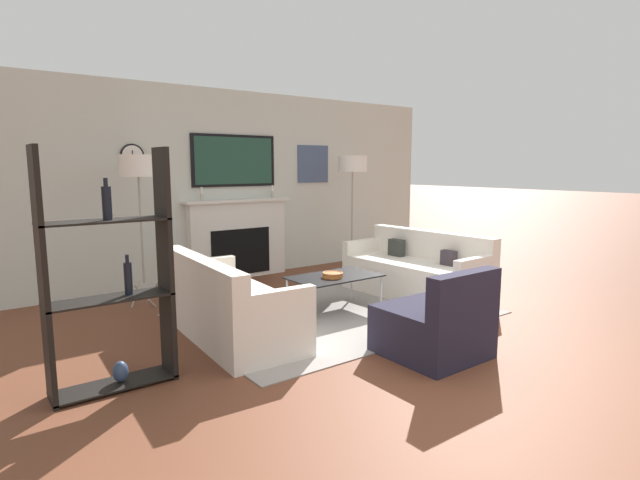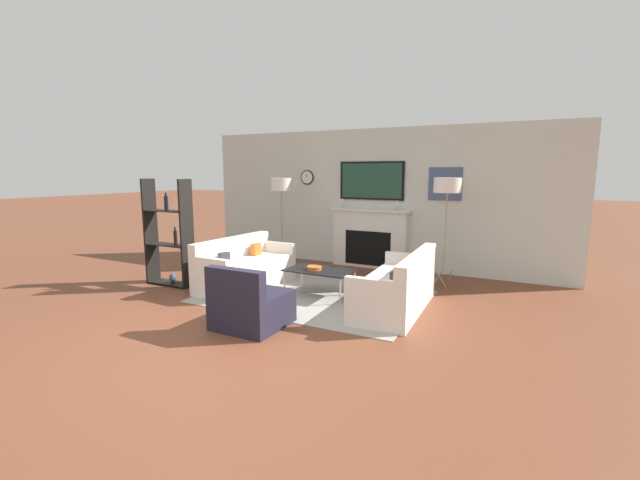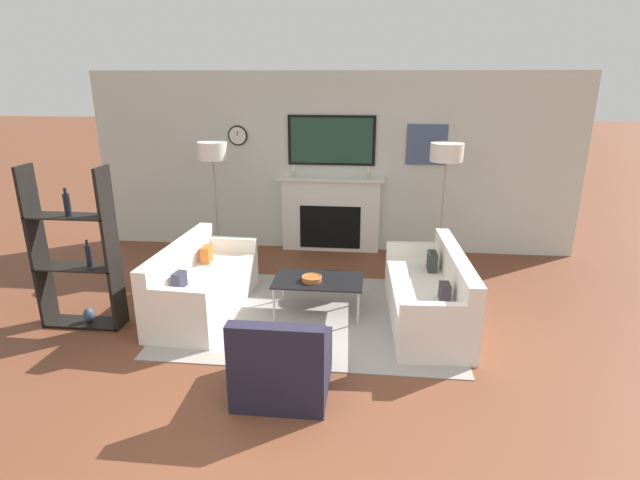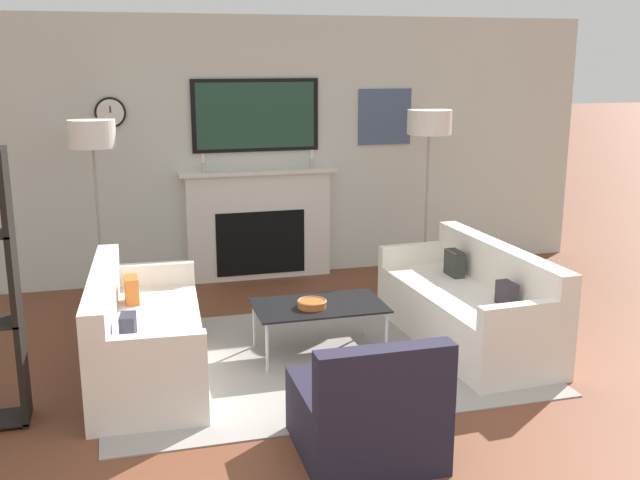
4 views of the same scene
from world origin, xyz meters
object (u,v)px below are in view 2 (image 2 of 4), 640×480
object	(u,v)px
coffee_table	(320,271)
floor_lamp_right	(447,187)
decorative_bowl	(314,268)
couch_right	(398,289)
armchair	(251,306)
couch_left	(245,269)
shelf_unit	(169,237)
floor_lamp_left	(281,186)

from	to	relation	value
coffee_table	floor_lamp_right	bearing A→B (deg)	44.69
decorative_bowl	floor_lamp_right	size ratio (longest dim) A/B	0.13
coffee_table	decorative_bowl	distance (m)	0.10
couch_right	armchair	distance (m)	2.03
couch_left	decorative_bowl	size ratio (longest dim) A/B	7.78
shelf_unit	armchair	bearing A→B (deg)	-22.56
couch_left	coffee_table	world-z (taller)	couch_left
couch_right	coffee_table	size ratio (longest dim) A/B	1.87
coffee_table	floor_lamp_right	distance (m)	2.51
couch_left	armchair	xyz separation A→B (m)	(1.22, -1.48, -0.03)
armchair	decorative_bowl	xyz separation A→B (m)	(0.06, 1.52, 0.18)
floor_lamp_left	coffee_table	bearing A→B (deg)	-42.82
floor_lamp_left	floor_lamp_right	bearing A→B (deg)	0.00
couch_right	decorative_bowl	xyz separation A→B (m)	(-1.32, 0.04, 0.15)
couch_right	floor_lamp_left	xyz separation A→B (m)	(-2.90, 1.61, 1.31)
coffee_table	shelf_unit	size ratio (longest dim) A/B	0.58
floor_lamp_right	armchair	bearing A→B (deg)	-118.46
decorative_bowl	coffee_table	bearing A→B (deg)	33.75
armchair	floor_lamp_right	xyz separation A→B (m)	(1.68, 3.09, 1.38)
couch_left	couch_right	xyz separation A→B (m)	(2.60, -0.00, 0.00)
floor_lamp_left	floor_lamp_right	size ratio (longest dim) A/B	0.98
couch_left	floor_lamp_right	size ratio (longest dim) A/B	1.01
armchair	floor_lamp_right	world-z (taller)	floor_lamp_right
decorative_bowl	floor_lamp_right	world-z (taller)	floor_lamp_right
couch_left	shelf_unit	bearing A→B (deg)	-157.32
armchair	coffee_table	size ratio (longest dim) A/B	0.78
floor_lamp_left	shelf_unit	bearing A→B (deg)	-112.66
armchair	couch_left	bearing A→B (deg)	129.49
floor_lamp_right	coffee_table	bearing A→B (deg)	-135.31
armchair	decorative_bowl	size ratio (longest dim) A/B	3.44
decorative_bowl	floor_lamp_right	distance (m)	2.55
couch_left	floor_lamp_right	distance (m)	3.58
couch_left	shelf_unit	distance (m)	1.37
decorative_bowl	floor_lamp_left	bearing A→B (deg)	135.11
couch_left	floor_lamp_right	bearing A→B (deg)	29.07
couch_left	coffee_table	distance (m)	1.36
couch_left	couch_right	bearing A→B (deg)	-0.00
couch_right	floor_lamp_left	bearing A→B (deg)	150.94
couch_right	decorative_bowl	size ratio (longest dim) A/B	8.19
armchair	shelf_unit	size ratio (longest dim) A/B	0.45
couch_left	decorative_bowl	distance (m)	1.29
floor_lamp_left	armchair	bearing A→B (deg)	-63.92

